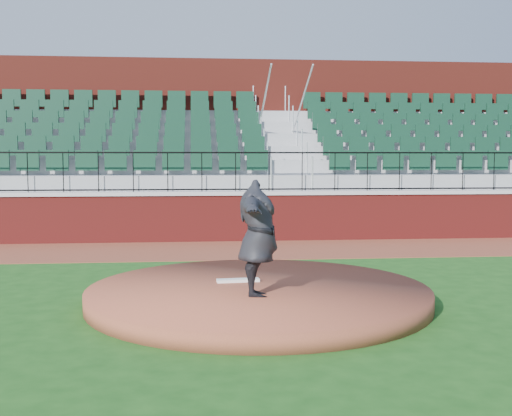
% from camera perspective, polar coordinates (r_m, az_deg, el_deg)
% --- Properties ---
extents(ground, '(90.00, 90.00, 0.00)m').
position_cam_1_polar(ground, '(9.85, 0.85, -8.26)').
color(ground, '#1A4D16').
rests_on(ground, ground).
extents(warning_track, '(34.00, 3.20, 0.01)m').
position_cam_1_polar(warning_track, '(15.14, -1.42, -3.71)').
color(warning_track, brown).
rests_on(warning_track, ground).
extents(field_wall, '(34.00, 0.35, 1.20)m').
position_cam_1_polar(field_wall, '(16.65, -1.82, -0.90)').
color(field_wall, maroon).
rests_on(field_wall, ground).
extents(wall_cap, '(34.00, 0.45, 0.10)m').
position_cam_1_polar(wall_cap, '(16.60, -1.83, 1.34)').
color(wall_cap, '#B7B7B7').
rests_on(wall_cap, field_wall).
extents(wall_railing, '(34.00, 0.05, 1.00)m').
position_cam_1_polar(wall_railing, '(16.58, -1.83, 3.23)').
color(wall_railing, black).
rests_on(wall_railing, wall_cap).
extents(seating_stands, '(34.00, 5.10, 4.60)m').
position_cam_1_polar(seating_stands, '(19.30, -2.36, 4.91)').
color(seating_stands, gray).
rests_on(seating_stands, ground).
extents(concourse_wall, '(34.00, 0.50, 5.50)m').
position_cam_1_polar(concourse_wall, '(22.10, -2.77, 6.03)').
color(concourse_wall, maroon).
rests_on(concourse_wall, ground).
extents(pitchers_mound, '(5.10, 5.10, 0.25)m').
position_cam_1_polar(pitchers_mound, '(9.65, 0.21, -7.76)').
color(pitchers_mound, brown).
rests_on(pitchers_mound, ground).
extents(pitching_rubber, '(0.67, 0.22, 0.04)m').
position_cam_1_polar(pitching_rubber, '(10.00, -1.61, -6.47)').
color(pitching_rubber, white).
rests_on(pitching_rubber, pitchers_mound).
extents(pitcher, '(0.71, 2.04, 1.63)m').
position_cam_1_polar(pitcher, '(8.87, 0.16, -2.70)').
color(pitcher, black).
rests_on(pitcher, pitchers_mound).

